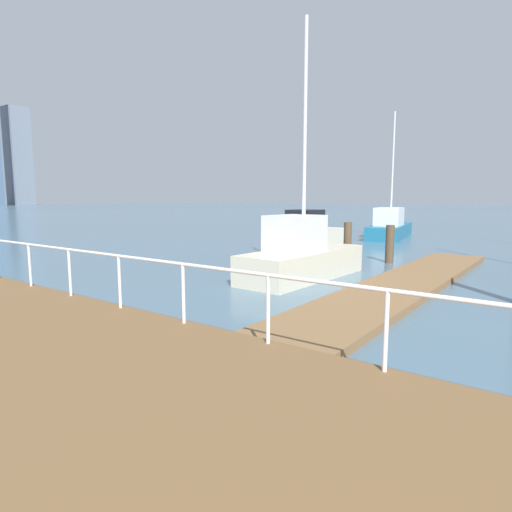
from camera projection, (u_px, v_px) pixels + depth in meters
name	position (u px, v px, depth m)	size (l,w,h in m)	color
ground_plane	(78.00, 272.00, 15.15)	(300.00, 300.00, 0.00)	slate
floating_dock	(402.00, 285.00, 12.39)	(14.98, 2.00, 0.18)	olive
boardwalk_railing	(268.00, 288.00, 6.40)	(0.06, 28.84, 1.08)	white
dock_piling_1	(390.00, 244.00, 17.13)	(0.34, 0.34, 1.52)	brown
dock_piling_2	(347.00, 244.00, 16.60)	(0.30, 0.30, 1.66)	brown
moored_boat_1	(390.00, 227.00, 28.01)	(7.35, 3.12, 8.01)	#1E6B8C
moored_boat_3	(311.00, 237.00, 20.49)	(4.06, 1.77, 2.04)	beige
moored_boat_5	(301.00, 256.00, 13.79)	(5.15, 1.94, 8.02)	beige
skyline_tower_6	(18.00, 157.00, 152.66)	(7.06, 6.49, 34.10)	gray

